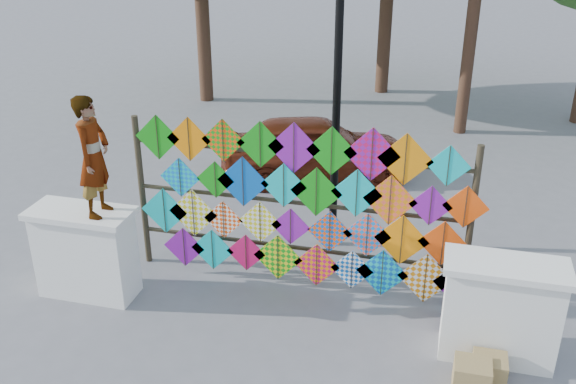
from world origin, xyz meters
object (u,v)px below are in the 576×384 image
object	(u,v)px
kite_rack	(303,208)
lamppost	(337,78)
vendor_woman	(93,157)
sedan	(315,147)

from	to	relation	value
kite_rack	lamppost	distance (m)	1.96
vendor_woman	sedan	distance (m)	5.31
vendor_woman	sedan	xyz separation A→B (m)	(1.83, 4.77, -1.46)
lamppost	vendor_woman	bearing A→B (deg)	-140.64
vendor_woman	sedan	size ratio (longest dim) A/B	0.44
vendor_woman	lamppost	xyz separation A→B (m)	(2.68, 2.20, 0.62)
lamppost	kite_rack	bearing A→B (deg)	-98.25
kite_rack	lamppost	world-z (taller)	lamppost
kite_rack	sedan	xyz separation A→B (m)	(-0.67, 3.84, -0.60)
vendor_woman	lamppost	world-z (taller)	lamppost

